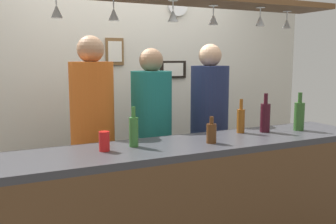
{
  "coord_description": "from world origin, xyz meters",
  "views": [
    {
      "loc": [
        -1.29,
        -2.56,
        1.6
      ],
      "look_at": [
        0.0,
        0.1,
        1.18
      ],
      "focal_mm": 40.91,
      "sensor_mm": 36.0,
      "label": 1
    }
  ],
  "objects_px": {
    "bottle_beer_green_import": "(134,131)",
    "bottle_beer_brown_stubby": "(211,133)",
    "picture_frame_lower_pair": "(173,69)",
    "picture_frame_crest": "(115,52)",
    "wall_clock": "(178,5)",
    "person_middle_teal_shirt": "(152,128)",
    "bottle_beer_amber_tall": "(241,120)",
    "drink_can": "(104,141)",
    "person_left_orange_shirt": "(93,126)",
    "person_right_navy_shirt": "(209,120)",
    "bottle_champagne_green": "(299,115)",
    "bottle_wine_dark_red": "(265,117)"
  },
  "relations": [
    {
      "from": "bottle_beer_green_import",
      "to": "bottle_beer_brown_stubby",
      "type": "xyz_separation_m",
      "value": [
        0.51,
        -0.13,
        -0.03
      ]
    },
    {
      "from": "bottle_beer_green_import",
      "to": "picture_frame_lower_pair",
      "type": "relative_size",
      "value": 0.87
    },
    {
      "from": "picture_frame_crest",
      "to": "wall_clock",
      "type": "height_order",
      "value": "wall_clock"
    },
    {
      "from": "person_middle_teal_shirt",
      "to": "picture_frame_crest",
      "type": "bearing_deg",
      "value": 96.26
    },
    {
      "from": "bottle_beer_amber_tall",
      "to": "drink_can",
      "type": "xyz_separation_m",
      "value": [
        -1.1,
        -0.11,
        -0.04
      ]
    },
    {
      "from": "wall_clock",
      "to": "drink_can",
      "type": "bearing_deg",
      "value": -131.45
    },
    {
      "from": "person_left_orange_shirt",
      "to": "bottle_beer_brown_stubby",
      "type": "bearing_deg",
      "value": -51.74
    },
    {
      "from": "bottle_beer_amber_tall",
      "to": "drink_can",
      "type": "relative_size",
      "value": 2.13
    },
    {
      "from": "bottle_beer_amber_tall",
      "to": "picture_frame_crest",
      "type": "bearing_deg",
      "value": 114.27
    },
    {
      "from": "drink_can",
      "to": "picture_frame_lower_pair",
      "type": "distance_m",
      "value": 1.85
    },
    {
      "from": "person_left_orange_shirt",
      "to": "bottle_beer_green_import",
      "type": "bearing_deg",
      "value": -81.13
    },
    {
      "from": "person_left_orange_shirt",
      "to": "person_right_navy_shirt",
      "type": "relative_size",
      "value": 1.03
    },
    {
      "from": "person_right_navy_shirt",
      "to": "picture_frame_crest",
      "type": "bearing_deg",
      "value": 132.21
    },
    {
      "from": "bottle_champagne_green",
      "to": "bottle_beer_green_import",
      "type": "bearing_deg",
      "value": 178.23
    },
    {
      "from": "bottle_beer_amber_tall",
      "to": "picture_frame_lower_pair",
      "type": "distance_m",
      "value": 1.32
    },
    {
      "from": "bottle_beer_brown_stubby",
      "to": "picture_frame_lower_pair",
      "type": "height_order",
      "value": "picture_frame_lower_pair"
    },
    {
      "from": "person_right_navy_shirt",
      "to": "picture_frame_lower_pair",
      "type": "relative_size",
      "value": 5.73
    },
    {
      "from": "bottle_beer_amber_tall",
      "to": "bottle_beer_green_import",
      "type": "bearing_deg",
      "value": -175.16
    },
    {
      "from": "bottle_beer_green_import",
      "to": "wall_clock",
      "type": "xyz_separation_m",
      "value": [
        1.01,
        1.34,
        1.0
      ]
    },
    {
      "from": "bottle_champagne_green",
      "to": "bottle_wine_dark_red",
      "type": "xyz_separation_m",
      "value": [
        -0.29,
        0.06,
        -0.0
      ]
    },
    {
      "from": "person_middle_teal_shirt",
      "to": "picture_frame_lower_pair",
      "type": "bearing_deg",
      "value": 51.88
    },
    {
      "from": "bottle_beer_brown_stubby",
      "to": "drink_can",
      "type": "bearing_deg",
      "value": 172.24
    },
    {
      "from": "drink_can",
      "to": "picture_frame_crest",
      "type": "bearing_deg",
      "value": 69.07
    },
    {
      "from": "person_right_navy_shirt",
      "to": "picture_frame_lower_pair",
      "type": "distance_m",
      "value": 0.84
    },
    {
      "from": "bottle_beer_brown_stubby",
      "to": "bottle_champagne_green",
      "type": "bearing_deg",
      "value": 5.71
    },
    {
      "from": "bottle_wine_dark_red",
      "to": "wall_clock",
      "type": "bearing_deg",
      "value": 93.25
    },
    {
      "from": "bottle_beer_green_import",
      "to": "picture_frame_lower_pair",
      "type": "distance_m",
      "value": 1.69
    },
    {
      "from": "person_left_orange_shirt",
      "to": "wall_clock",
      "type": "bearing_deg",
      "value": 32.45
    },
    {
      "from": "picture_frame_lower_pair",
      "to": "picture_frame_crest",
      "type": "bearing_deg",
      "value": 180.0
    },
    {
      "from": "picture_frame_lower_pair",
      "to": "bottle_champagne_green",
      "type": "bearing_deg",
      "value": -73.52
    },
    {
      "from": "person_left_orange_shirt",
      "to": "person_middle_teal_shirt",
      "type": "xyz_separation_m",
      "value": [
        0.5,
        0.0,
        -0.06
      ]
    },
    {
      "from": "bottle_beer_green_import",
      "to": "picture_frame_lower_pair",
      "type": "xyz_separation_m",
      "value": [
        0.96,
        1.35,
        0.34
      ]
    },
    {
      "from": "picture_frame_lower_pair",
      "to": "picture_frame_crest",
      "type": "relative_size",
      "value": 1.15
    },
    {
      "from": "person_middle_teal_shirt",
      "to": "bottle_beer_amber_tall",
      "type": "height_order",
      "value": "person_middle_teal_shirt"
    },
    {
      "from": "bottle_champagne_green",
      "to": "picture_frame_lower_pair",
      "type": "height_order",
      "value": "picture_frame_lower_pair"
    },
    {
      "from": "picture_frame_lower_pair",
      "to": "wall_clock",
      "type": "distance_m",
      "value": 0.66
    },
    {
      "from": "picture_frame_lower_pair",
      "to": "bottle_wine_dark_red",
      "type": "bearing_deg",
      "value": -84.62
    },
    {
      "from": "bottle_wine_dark_red",
      "to": "person_middle_teal_shirt",
      "type": "bearing_deg",
      "value": 137.87
    },
    {
      "from": "drink_can",
      "to": "bottle_wine_dark_red",
      "type": "bearing_deg",
      "value": 2.31
    },
    {
      "from": "person_left_orange_shirt",
      "to": "bottle_champagne_green",
      "type": "distance_m",
      "value": 1.62
    },
    {
      "from": "person_right_navy_shirt",
      "to": "bottle_beer_amber_tall",
      "type": "height_order",
      "value": "person_right_navy_shirt"
    },
    {
      "from": "person_middle_teal_shirt",
      "to": "bottle_beer_brown_stubby",
      "type": "height_order",
      "value": "person_middle_teal_shirt"
    },
    {
      "from": "bottle_beer_brown_stubby",
      "to": "bottle_beer_amber_tall",
      "type": "relative_size",
      "value": 0.69
    },
    {
      "from": "person_right_navy_shirt",
      "to": "drink_can",
      "type": "relative_size",
      "value": 14.1
    },
    {
      "from": "bottle_beer_green_import",
      "to": "person_middle_teal_shirt",
      "type": "bearing_deg",
      "value": 57.82
    },
    {
      "from": "person_right_navy_shirt",
      "to": "drink_can",
      "type": "distance_m",
      "value": 1.35
    },
    {
      "from": "wall_clock",
      "to": "bottle_beer_green_import",
      "type": "bearing_deg",
      "value": -126.93
    },
    {
      "from": "person_right_navy_shirt",
      "to": "picture_frame_lower_pair",
      "type": "bearing_deg",
      "value": 90.73
    },
    {
      "from": "person_left_orange_shirt",
      "to": "bottle_beer_amber_tall",
      "type": "relative_size",
      "value": 6.79
    },
    {
      "from": "person_left_orange_shirt",
      "to": "wall_clock",
      "type": "height_order",
      "value": "wall_clock"
    }
  ]
}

